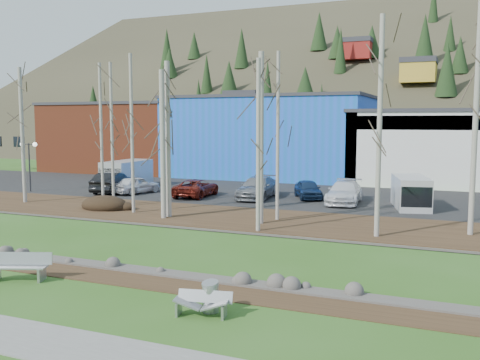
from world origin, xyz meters
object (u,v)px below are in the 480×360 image
at_px(car_6, 345,192).
at_px(van_white, 411,193).
at_px(litter_bin, 210,298).
at_px(street_lamp, 29,153).
at_px(car_0, 137,185).
at_px(car_1, 112,182).
at_px(car_5, 256,187).
at_px(car_3, 258,188).
at_px(van_grey, 126,174).
at_px(bench_damaged, 202,304).
at_px(car_4, 308,189).
at_px(car_2, 196,188).
at_px(seagull, 208,285).
at_px(bench_intact, 21,267).

bearing_deg(car_6, van_white, -10.40).
distance_m(car_6, van_white, 4.43).
relative_size(litter_bin, street_lamp, 0.22).
bearing_deg(car_0, car_1, 19.53).
distance_m(street_lamp, car_5, 18.39).
height_order(car_3, car_5, car_3).
height_order(street_lamp, van_grey, street_lamp).
xyz_separation_m(bench_damaged, van_grey, (-19.20, 23.99, 0.90)).
height_order(car_0, car_4, car_0).
height_order(litter_bin, car_5, car_5).
distance_m(car_0, car_2, 5.09).
height_order(car_3, van_grey, van_grey).
distance_m(seagull, street_lamp, 29.42).
bearing_deg(car_2, car_0, -0.29).
height_order(car_2, van_white, van_white).
xyz_separation_m(car_3, van_white, (10.73, -0.42, 0.24)).
bearing_deg(van_white, car_6, 159.59).
bearing_deg(seagull, bench_intact, -167.48).
height_order(car_1, car_2, car_1).
bearing_deg(van_white, van_grey, 161.40).
relative_size(van_white, van_grey, 0.94).
distance_m(car_3, van_white, 10.74).
bearing_deg(litter_bin, van_grey, 129.24).
xyz_separation_m(seagull, car_0, (-15.39, 19.01, 0.66)).
xyz_separation_m(bench_damaged, car_3, (-6.71, 22.42, 0.54)).
xyz_separation_m(car_2, van_white, (15.25, 0.50, 0.36)).
bearing_deg(car_4, van_grey, 152.69).
relative_size(bench_intact, litter_bin, 2.43).
bearing_deg(car_3, car_0, -177.32).
bearing_deg(street_lamp, seagull, -42.86).
xyz_separation_m(litter_bin, street_lamp, (-24.95, 18.66, 2.81)).
distance_m(bench_intact, car_5, 22.63).
bearing_deg(bench_intact, car_3, 66.89).
bearing_deg(bench_damaged, van_white, 67.88).
relative_size(car_0, car_3, 0.75).
distance_m(bench_damaged, car_4, 23.97).
distance_m(car_5, car_6, 6.81).
xyz_separation_m(street_lamp, car_4, (21.59, 4.68, -2.42)).
bearing_deg(seagull, bench_damaged, -68.27).
distance_m(seagull, car_5, 21.95).
bearing_deg(bench_intact, car_0, 92.18).
xyz_separation_m(car_2, car_4, (7.95, 2.24, 0.02)).
distance_m(bench_intact, bench_damaged, 7.69).
xyz_separation_m(car_1, car_2, (7.20, 0.43, -0.15)).
bearing_deg(car_1, car_0, 173.21).
bearing_deg(bench_damaged, street_lamp, 130.77).
height_order(street_lamp, car_6, street_lamp).
relative_size(car_1, car_3, 0.91).
bearing_deg(car_3, car_4, 16.74).
distance_m(car_1, car_3, 11.80).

